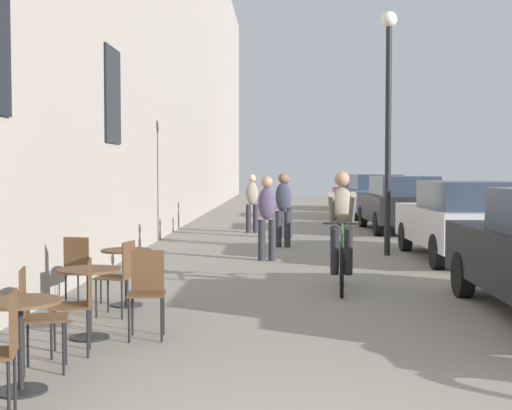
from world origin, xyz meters
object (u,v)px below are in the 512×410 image
Objects in this scene: cafe_chair_mid_toward_wall at (79,299)px; pedestrian_furthest at (252,200)px; cafe_table_near at (20,326)px; cyclist_on_bicycle at (342,234)px; cafe_chair_mid_toward_street at (147,287)px; pedestrian_mid at (283,206)px; cafe_chair_near_toward_street at (36,312)px; parked_car_fourth at (373,195)px; cafe_chair_far_toward_street at (80,266)px; cafe_chair_far_toward_wall at (121,273)px; street_lamp at (388,101)px; pedestrian_near at (267,213)px; cafe_table_far at (126,265)px; parked_car_fifth at (355,193)px; parked_car_third at (400,203)px; pedestrian_far at (286,203)px; cafe_table_mid at (89,288)px; parked_car_second at (464,219)px.

pedestrian_furthest is (1.09, 13.13, 0.39)m from cafe_chair_mid_toward_wall.
cyclist_on_bicycle is (2.91, 4.93, 0.29)m from cafe_table_near.
cafe_chair_mid_toward_street is 12.45m from pedestrian_furthest.
pedestrian_mid is (2.07, 10.56, 0.42)m from cafe_table_near.
cafe_chair_near_toward_street is 0.20× the size of parked_car_fourth.
cafe_chair_far_toward_street is at bearing 105.47° from cafe_chair_mid_toward_wall.
street_lamp reaches higher than cafe_chair_far_toward_wall.
cafe_chair_mid_toward_street is at bearing -100.03° from pedestrian_near.
parked_car_fifth reaches higher than cafe_table_far.
parked_car_fourth is at bearing 75.80° from cafe_chair_mid_toward_street.
parked_car_third is (4.74, 12.91, 0.29)m from cafe_chair_mid_toward_street.
street_lamp is at bearing -60.50° from pedestrian_far.
pedestrian_far is at bearing 79.16° from cafe_table_mid.
cafe_chair_far_toward_wall is 10.00m from pedestrian_far.
pedestrian_furthest is at bearing -108.98° from parked_car_fifth.
cafe_chair_far_toward_wall reaches higher than cafe_table_mid.
cafe_table_near is at bearing -101.10° from pedestrian_mid.
cafe_table_mid is 0.17× the size of parked_car_second.
cyclist_on_bicycle is 4.92m from street_lamp.
pedestrian_near reaches higher than cafe_chair_near_toward_street.
cyclist_on_bicycle is 0.40× the size of parked_car_third.
cafe_chair_mid_toward_wall is 11.72m from pedestrian_far.
cafe_chair_far_toward_wall is 0.20× the size of parked_car_third.
pedestrian_mid is at bearing -92.03° from pedestrian_far.
pedestrian_near reaches higher than parked_car_fifth.
cafe_table_near is 1.00× the size of cafe_table_mid.
street_lamp reaches higher than parked_car_fifth.
cyclist_on_bicycle is (2.26, 3.08, 0.29)m from cafe_chair_mid_toward_street.
pedestrian_mid is (2.01, 8.78, 0.42)m from cafe_table_mid.
pedestrian_mid is at bearing 73.96° from cafe_table_far.
cafe_chair_mid_toward_street is 0.51× the size of cyclist_on_bicycle.
pedestrian_near reaches higher than parked_car_third.
pedestrian_near is at bearing -101.13° from parked_car_fifth.
cafe_table_far is 0.58m from cafe_chair_far_toward_street.
cafe_table_far is 12.41m from parked_car_third.
cafe_table_near is at bearing -90.93° from cafe_table_far.
pedestrian_furthest is (0.58, 12.43, 0.39)m from cafe_chair_mid_toward_street.
pedestrian_furthest is 0.33× the size of street_lamp.
parked_car_second is (3.39, -4.29, -0.11)m from pedestrian_far.
cafe_table_mid is at bearing -71.46° from cafe_chair_far_toward_street.
cyclist_on_bicycle is (2.85, 1.38, 0.29)m from cafe_table_far.
cafe_chair_mid_toward_street reaches higher than cafe_table_mid.
cafe_chair_mid_toward_wall is 0.55× the size of pedestrian_near.
street_lamp is (2.42, 0.93, 2.20)m from pedestrian_near.
cafe_chair_far_toward_wall is 0.51× the size of cyclist_on_bicycle.
cafe_table_mid is at bearing -104.92° from pedestrian_near.
pedestrian_mid is at bearing 98.43° from cyclist_on_bicycle.
pedestrian_mid is 1.03× the size of pedestrian_furthest.
cyclist_on_bicycle is at bearing 25.79° from cafe_table_far.
pedestrian_mid is at bearing 77.89° from cafe_chair_near_toward_street.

